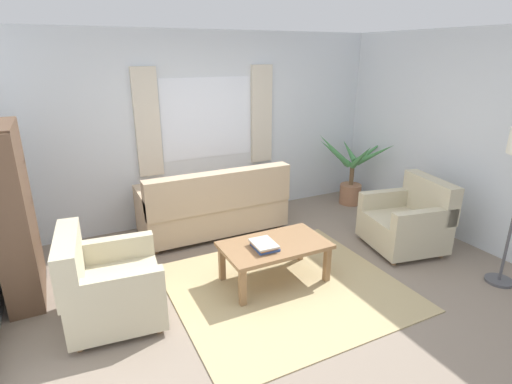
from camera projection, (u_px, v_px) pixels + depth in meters
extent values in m
plane|color=gray|center=(286.00, 287.00, 4.16)|extent=(6.24, 6.24, 0.00)
cube|color=silver|center=(206.00, 128.00, 5.64)|extent=(5.32, 0.12, 2.60)
cube|color=silver|center=(477.00, 141.00, 4.86)|extent=(0.12, 4.40, 2.60)
cube|color=white|center=(207.00, 118.00, 5.54)|extent=(1.30, 0.01, 1.10)
cube|color=beige|center=(147.00, 123.00, 5.16)|extent=(0.32, 0.06, 1.40)
cube|color=beige|center=(261.00, 115.00, 5.87)|extent=(0.32, 0.06, 1.40)
cube|color=tan|center=(286.00, 287.00, 4.16)|extent=(2.26, 2.07, 0.01)
cube|color=tan|center=(213.00, 214.00, 5.41)|extent=(1.90, 0.80, 0.38)
cube|color=tan|center=(220.00, 190.00, 5.00)|extent=(1.90, 0.20, 0.48)
cube|color=tan|center=(269.00, 183.00, 5.68)|extent=(0.16, 0.80, 0.24)
cube|color=tan|center=(146.00, 202.00, 4.94)|extent=(0.16, 0.80, 0.24)
cylinder|color=olive|center=(258.00, 211.00, 6.10)|extent=(0.06, 0.06, 0.06)
cylinder|color=olive|center=(146.00, 232.00, 5.38)|extent=(0.06, 0.06, 0.06)
cylinder|color=olive|center=(278.00, 225.00, 5.59)|extent=(0.06, 0.06, 0.06)
cylinder|color=olive|center=(156.00, 250.00, 4.87)|extent=(0.06, 0.06, 0.06)
cube|color=#BCB293|center=(116.00, 295.00, 3.61)|extent=(0.88, 0.92, 0.36)
cube|color=#BCB293|center=(69.00, 261.00, 3.37)|extent=(0.26, 0.85, 0.46)
cube|color=#BCB293|center=(114.00, 288.00, 3.20)|extent=(0.81, 0.20, 0.22)
cube|color=#BCB293|center=(111.00, 249.00, 3.83)|extent=(0.81, 0.20, 0.22)
cylinder|color=olive|center=(159.00, 329.00, 3.49)|extent=(0.05, 0.05, 0.06)
cylinder|color=olive|center=(150.00, 289.00, 4.09)|extent=(0.05, 0.05, 0.06)
cylinder|color=olive|center=(80.00, 347.00, 3.28)|extent=(0.05, 0.05, 0.06)
cylinder|color=olive|center=(82.00, 302.00, 3.87)|extent=(0.05, 0.05, 0.06)
cube|color=#BCB293|center=(402.00, 230.00, 4.93)|extent=(0.94, 0.97, 0.36)
cube|color=#BCB293|center=(430.00, 197.00, 4.88)|extent=(0.33, 0.86, 0.46)
cube|color=#BCB293|center=(388.00, 198.00, 5.16)|extent=(0.81, 0.27, 0.22)
cube|color=#BCB293|center=(425.00, 220.00, 4.51)|extent=(0.81, 0.27, 0.22)
cylinder|color=olive|center=(363.00, 237.00, 5.23)|extent=(0.05, 0.05, 0.06)
cylinder|color=olive|center=(394.00, 262.00, 4.61)|extent=(0.05, 0.05, 0.06)
cylinder|color=olive|center=(406.00, 232.00, 5.39)|extent=(0.05, 0.05, 0.06)
cylinder|color=olive|center=(441.00, 255.00, 4.77)|extent=(0.05, 0.05, 0.06)
cube|color=olive|center=(275.00, 245.00, 4.15)|extent=(1.10, 0.64, 0.04)
cube|color=olive|center=(243.00, 288.00, 3.80)|extent=(0.06, 0.06, 0.40)
cube|color=olive|center=(327.00, 264.00, 4.21)|extent=(0.06, 0.06, 0.40)
cube|color=olive|center=(222.00, 263.00, 4.24)|extent=(0.06, 0.06, 0.40)
cube|color=olive|center=(300.00, 244.00, 4.65)|extent=(0.06, 0.06, 0.40)
cube|color=#335199|center=(265.00, 247.00, 4.05)|extent=(0.24, 0.27, 0.03)
cube|color=orange|center=(265.00, 245.00, 4.03)|extent=(0.21, 0.25, 0.02)
cube|color=beige|center=(264.00, 243.00, 4.02)|extent=(0.23, 0.30, 0.02)
cylinder|color=#9E6B4C|center=(350.00, 194.00, 6.44)|extent=(0.34, 0.34, 0.32)
cylinder|color=brown|center=(352.00, 175.00, 6.34)|extent=(0.07, 0.07, 0.31)
cone|color=#47894C|center=(370.00, 151.00, 6.31)|extent=(0.57, 0.19, 0.42)
cone|color=#47894C|center=(349.00, 150.00, 6.47)|extent=(0.25, 0.51, 0.36)
cone|color=#47894C|center=(334.00, 150.00, 6.36)|extent=(0.36, 0.52, 0.51)
cone|color=#47894C|center=(335.00, 153.00, 6.07)|extent=(0.61, 0.13, 0.51)
cone|color=#47894C|center=(361.00, 157.00, 5.90)|extent=(0.25, 0.56, 0.51)
cone|color=#47894C|center=(375.00, 154.00, 6.05)|extent=(0.35, 0.58, 0.48)
cube|color=brown|center=(16.00, 200.00, 4.18)|extent=(0.30, 0.04, 1.70)
cube|color=brown|center=(10.00, 233.00, 3.42)|extent=(0.30, 0.04, 1.70)
cube|color=brown|center=(30.00, 213.00, 3.86)|extent=(0.02, 0.90, 1.70)
cube|color=brown|center=(30.00, 291.00, 4.08)|extent=(0.30, 0.86, 0.02)
cube|color=brown|center=(22.00, 254.00, 3.94)|extent=(0.30, 0.86, 0.02)
cube|color=brown|center=(13.00, 214.00, 3.80)|extent=(0.30, 0.86, 0.02)
cube|color=brown|center=(4.00, 171.00, 3.66)|extent=(0.30, 0.86, 0.02)
cube|color=#2D2D33|center=(21.00, 230.00, 4.19)|extent=(0.23, 0.09, 0.23)
cube|color=#7F478C|center=(21.00, 234.00, 4.10)|extent=(0.25, 0.09, 0.21)
cube|color=orange|center=(21.00, 238.00, 4.03)|extent=(0.27, 0.06, 0.19)
cube|color=beige|center=(20.00, 240.00, 3.95)|extent=(0.23, 0.09, 0.24)
cube|color=#5B8E93|center=(19.00, 243.00, 3.87)|extent=(0.25, 0.06, 0.25)
cube|color=#335199|center=(19.00, 247.00, 3.81)|extent=(0.23, 0.09, 0.24)
cube|color=beige|center=(18.00, 247.00, 3.73)|extent=(0.26, 0.07, 0.30)
cylinder|color=#4C4C51|center=(499.00, 281.00, 4.26)|extent=(0.28, 0.28, 0.03)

